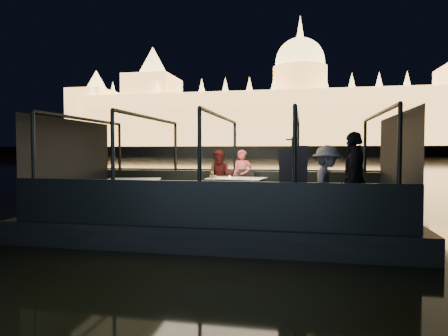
% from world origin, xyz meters
% --- Properties ---
extents(river_water, '(500.00, 500.00, 0.00)m').
position_xyz_m(river_water, '(0.00, 80.00, 0.00)').
color(river_water, black).
rests_on(river_water, ground).
extents(boat_hull, '(8.60, 4.40, 1.00)m').
position_xyz_m(boat_hull, '(0.00, 0.00, 0.00)').
color(boat_hull, black).
rests_on(boat_hull, river_water).
extents(boat_deck, '(8.00, 4.00, 0.04)m').
position_xyz_m(boat_deck, '(0.00, 0.00, 0.48)').
color(boat_deck, black).
rests_on(boat_deck, boat_hull).
extents(gunwale_port, '(8.00, 0.08, 0.90)m').
position_xyz_m(gunwale_port, '(0.00, 2.00, 0.95)').
color(gunwale_port, black).
rests_on(gunwale_port, boat_deck).
extents(gunwale_starboard, '(8.00, 0.08, 0.90)m').
position_xyz_m(gunwale_starboard, '(0.00, -2.00, 0.95)').
color(gunwale_starboard, black).
rests_on(gunwale_starboard, boat_deck).
extents(cabin_glass_port, '(8.00, 0.02, 1.40)m').
position_xyz_m(cabin_glass_port, '(0.00, 2.00, 2.10)').
color(cabin_glass_port, '#99B2B2').
rests_on(cabin_glass_port, gunwale_port).
extents(cabin_glass_starboard, '(8.00, 0.02, 1.40)m').
position_xyz_m(cabin_glass_starboard, '(0.00, -2.00, 2.10)').
color(cabin_glass_starboard, '#99B2B2').
rests_on(cabin_glass_starboard, gunwale_starboard).
extents(cabin_roof_glass, '(8.00, 4.00, 0.02)m').
position_xyz_m(cabin_roof_glass, '(0.00, 0.00, 2.80)').
color(cabin_roof_glass, '#99B2B2').
rests_on(cabin_roof_glass, boat_deck).
extents(end_wall_fore, '(0.02, 4.00, 2.30)m').
position_xyz_m(end_wall_fore, '(-4.00, 0.00, 1.65)').
color(end_wall_fore, black).
rests_on(end_wall_fore, boat_deck).
extents(end_wall_aft, '(0.02, 4.00, 2.30)m').
position_xyz_m(end_wall_aft, '(4.00, 0.00, 1.65)').
color(end_wall_aft, black).
rests_on(end_wall_aft, boat_deck).
extents(canopy_ribs, '(8.00, 4.00, 2.30)m').
position_xyz_m(canopy_ribs, '(0.00, 0.00, 1.65)').
color(canopy_ribs, black).
rests_on(canopy_ribs, boat_deck).
extents(embankment, '(400.00, 140.00, 6.00)m').
position_xyz_m(embankment, '(0.00, 210.00, 1.00)').
color(embankment, '#423D33').
rests_on(embankment, ground).
extents(parliament_building, '(220.00, 32.00, 60.00)m').
position_xyz_m(parliament_building, '(0.00, 175.00, 29.00)').
color(parliament_building, '#F2D18C').
rests_on(parliament_building, embankment).
extents(dining_table_central, '(1.57, 1.22, 0.77)m').
position_xyz_m(dining_table_central, '(0.23, 0.97, 0.89)').
color(dining_table_central, silver).
rests_on(dining_table_central, boat_deck).
extents(dining_table_aft, '(1.61, 1.35, 0.74)m').
position_xyz_m(dining_table_aft, '(-2.48, 0.52, 0.89)').
color(dining_table_aft, beige).
rests_on(dining_table_aft, boat_deck).
extents(chair_port_left, '(0.47, 0.47, 0.79)m').
position_xyz_m(chair_port_left, '(-0.13, 1.42, 0.95)').
color(chair_port_left, black).
rests_on(chair_port_left, boat_deck).
extents(chair_port_right, '(0.56, 0.56, 0.95)m').
position_xyz_m(chair_port_right, '(0.38, 1.42, 0.95)').
color(chair_port_right, black).
rests_on(chair_port_right, boat_deck).
extents(coat_stand, '(0.58, 0.51, 1.75)m').
position_xyz_m(coat_stand, '(1.74, -1.35, 1.40)').
color(coat_stand, black).
rests_on(coat_stand, boat_deck).
extents(person_woman_coral, '(0.56, 0.39, 1.52)m').
position_xyz_m(person_woman_coral, '(0.27, 1.69, 1.25)').
color(person_woman_coral, '#DA4F55').
rests_on(person_woman_coral, boat_deck).
extents(person_man_maroon, '(0.82, 0.69, 1.51)m').
position_xyz_m(person_man_maroon, '(-0.38, 1.69, 1.25)').
color(person_man_maroon, '#421312').
rests_on(person_man_maroon, boat_deck).
extents(passenger_stripe, '(0.74, 1.11, 1.60)m').
position_xyz_m(passenger_stripe, '(2.43, -1.26, 1.35)').
color(passenger_stripe, white).
rests_on(passenger_stripe, boat_deck).
extents(passenger_dark, '(0.65, 1.16, 1.85)m').
position_xyz_m(passenger_dark, '(2.92, -1.41, 1.35)').
color(passenger_dark, black).
rests_on(passenger_dark, boat_deck).
extents(wine_bottle, '(0.09, 0.09, 0.32)m').
position_xyz_m(wine_bottle, '(-0.37, 0.70, 1.42)').
color(wine_bottle, '#153B15').
rests_on(wine_bottle, dining_table_central).
extents(bread_basket, '(0.21, 0.21, 0.07)m').
position_xyz_m(bread_basket, '(-0.37, 0.76, 1.31)').
color(bread_basket, brown).
rests_on(bread_basket, dining_table_central).
extents(amber_candle, '(0.05, 0.05, 0.07)m').
position_xyz_m(amber_candle, '(0.09, 0.71, 1.31)').
color(amber_candle, orange).
rests_on(amber_candle, dining_table_central).
extents(plate_near, '(0.28, 0.28, 0.02)m').
position_xyz_m(plate_near, '(0.32, 0.70, 1.27)').
color(plate_near, silver).
rests_on(plate_near, dining_table_central).
extents(plate_far, '(0.34, 0.34, 0.02)m').
position_xyz_m(plate_far, '(-0.26, 0.86, 1.27)').
color(plate_far, silver).
rests_on(plate_far, dining_table_central).
extents(wine_glass_white, '(0.09, 0.09, 0.21)m').
position_xyz_m(wine_glass_white, '(-0.37, 0.65, 1.36)').
color(wine_glass_white, silver).
rests_on(wine_glass_white, dining_table_central).
extents(wine_glass_red, '(0.07, 0.07, 0.20)m').
position_xyz_m(wine_glass_red, '(0.22, 1.04, 1.36)').
color(wine_glass_red, white).
rests_on(wine_glass_red, dining_table_central).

